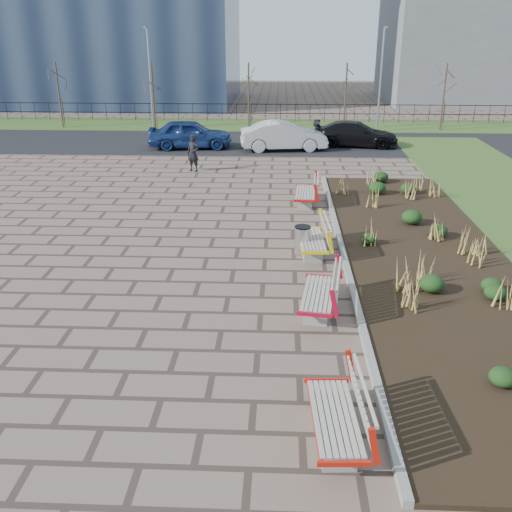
{
  "coord_description": "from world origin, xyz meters",
  "views": [
    {
      "loc": [
        2.08,
        -10.07,
        6.25
      ],
      "look_at": [
        1.5,
        3.0,
        0.9
      ],
      "focal_mm": 40.0,
      "sensor_mm": 36.0,
      "label": 1
    }
  ],
  "objects_px": {
    "bench_d": "(305,191)",
    "car_silver": "(284,136)",
    "litter_bin": "(302,241)",
    "bench_b": "(318,291)",
    "bench_c": "(311,237)",
    "car_blue": "(190,134)",
    "pedestrian": "(193,153)",
    "lamp_west": "(150,80)",
    "car_black": "(356,134)",
    "bench_a": "(335,414)",
    "lamp_east": "(380,81)"
  },
  "relations": [
    {
      "from": "bench_d",
      "to": "car_silver",
      "type": "xyz_separation_m",
      "value": [
        -0.8,
        9.68,
        0.27
      ]
    },
    {
      "from": "bench_a",
      "to": "lamp_east",
      "type": "relative_size",
      "value": 0.35
    },
    {
      "from": "lamp_west",
      "to": "lamp_east",
      "type": "bearing_deg",
      "value": 0.0
    },
    {
      "from": "bench_b",
      "to": "car_black",
      "type": "relative_size",
      "value": 0.46
    },
    {
      "from": "bench_b",
      "to": "pedestrian",
      "type": "bearing_deg",
      "value": 117.87
    },
    {
      "from": "litter_bin",
      "to": "pedestrian",
      "type": "bearing_deg",
      "value": 114.97
    },
    {
      "from": "bench_d",
      "to": "car_blue",
      "type": "xyz_separation_m",
      "value": [
        -5.8,
        9.97,
        0.27
      ]
    },
    {
      "from": "bench_c",
      "to": "pedestrian",
      "type": "bearing_deg",
      "value": 113.63
    },
    {
      "from": "bench_a",
      "to": "car_blue",
      "type": "distance_m",
      "value": 23.69
    },
    {
      "from": "bench_d",
      "to": "car_silver",
      "type": "relative_size",
      "value": 0.46
    },
    {
      "from": "bench_d",
      "to": "pedestrian",
      "type": "height_order",
      "value": "pedestrian"
    },
    {
      "from": "bench_b",
      "to": "car_black",
      "type": "xyz_separation_m",
      "value": [
        3.12,
        19.44,
        0.18
      ]
    },
    {
      "from": "bench_a",
      "to": "car_blue",
      "type": "xyz_separation_m",
      "value": [
        -5.8,
        22.97,
        0.27
      ]
    },
    {
      "from": "bench_b",
      "to": "bench_a",
      "type": "bearing_deg",
      "value": -82.12
    },
    {
      "from": "bench_d",
      "to": "car_blue",
      "type": "height_order",
      "value": "car_blue"
    },
    {
      "from": "bench_d",
      "to": "litter_bin",
      "type": "relative_size",
      "value": 2.49
    },
    {
      "from": "car_blue",
      "to": "bench_c",
      "type": "bearing_deg",
      "value": -164.89
    },
    {
      "from": "car_silver",
      "to": "lamp_west",
      "type": "height_order",
      "value": "lamp_west"
    },
    {
      "from": "car_blue",
      "to": "car_silver",
      "type": "relative_size",
      "value": 0.98
    },
    {
      "from": "bench_b",
      "to": "bench_d",
      "type": "height_order",
      "value": "same"
    },
    {
      "from": "bench_a",
      "to": "lamp_east",
      "type": "height_order",
      "value": "lamp_east"
    },
    {
      "from": "litter_bin",
      "to": "lamp_west",
      "type": "height_order",
      "value": "lamp_west"
    },
    {
      "from": "bench_b",
      "to": "lamp_east",
      "type": "height_order",
      "value": "lamp_east"
    },
    {
      "from": "bench_c",
      "to": "bench_d",
      "type": "height_order",
      "value": "same"
    },
    {
      "from": "bench_d",
      "to": "bench_b",
      "type": "bearing_deg",
      "value": -86.54
    },
    {
      "from": "litter_bin",
      "to": "lamp_east",
      "type": "bearing_deg",
      "value": 75.67
    },
    {
      "from": "bench_a",
      "to": "car_blue",
      "type": "relative_size",
      "value": 0.47
    },
    {
      "from": "lamp_west",
      "to": "bench_b",
      "type": "bearing_deg",
      "value": -69.53
    },
    {
      "from": "car_silver",
      "to": "car_blue",
      "type": "bearing_deg",
      "value": 79.69
    },
    {
      "from": "car_blue",
      "to": "bench_b",
      "type": "bearing_deg",
      "value": -168.76
    },
    {
      "from": "bench_c",
      "to": "lamp_east",
      "type": "bearing_deg",
      "value": 73.51
    },
    {
      "from": "pedestrian",
      "to": "lamp_east",
      "type": "distance_m",
      "value": 14.72
    },
    {
      "from": "bench_b",
      "to": "car_blue",
      "type": "bearing_deg",
      "value": 115.29
    },
    {
      "from": "bench_b",
      "to": "bench_c",
      "type": "height_order",
      "value": "same"
    },
    {
      "from": "car_blue",
      "to": "car_black",
      "type": "distance_m",
      "value": 8.97
    },
    {
      "from": "bench_c",
      "to": "litter_bin",
      "type": "distance_m",
      "value": 0.29
    },
    {
      "from": "lamp_east",
      "to": "lamp_west",
      "type": "bearing_deg",
      "value": 180.0
    },
    {
      "from": "bench_d",
      "to": "pedestrian",
      "type": "relative_size",
      "value": 1.28
    },
    {
      "from": "bench_d",
      "to": "litter_bin",
      "type": "bearing_deg",
      "value": -89.54
    },
    {
      "from": "pedestrian",
      "to": "car_silver",
      "type": "bearing_deg",
      "value": 73.53
    },
    {
      "from": "pedestrian",
      "to": "car_blue",
      "type": "bearing_deg",
      "value": 124.34
    },
    {
      "from": "lamp_east",
      "to": "car_silver",
      "type": "bearing_deg",
      "value": -134.47
    },
    {
      "from": "litter_bin",
      "to": "car_black",
      "type": "height_order",
      "value": "car_black"
    },
    {
      "from": "pedestrian",
      "to": "bench_d",
      "type": "bearing_deg",
      "value": -21.0
    },
    {
      "from": "pedestrian",
      "to": "lamp_west",
      "type": "xyz_separation_m",
      "value": [
        -4.11,
        10.68,
        2.22
      ]
    },
    {
      "from": "bench_d",
      "to": "lamp_east",
      "type": "relative_size",
      "value": 0.35
    },
    {
      "from": "car_blue",
      "to": "lamp_east",
      "type": "xyz_separation_m",
      "value": [
        10.8,
        5.62,
        2.27
      ]
    },
    {
      "from": "bench_d",
      "to": "litter_bin",
      "type": "height_order",
      "value": "bench_d"
    },
    {
      "from": "car_blue",
      "to": "car_silver",
      "type": "xyz_separation_m",
      "value": [
        5.0,
        -0.29,
        -0.01
      ]
    },
    {
      "from": "bench_b",
      "to": "lamp_east",
      "type": "xyz_separation_m",
      "value": [
        5.0,
        24.11,
        2.54
      ]
    }
  ]
}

